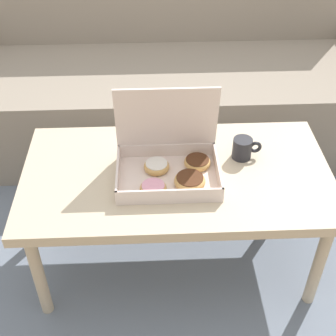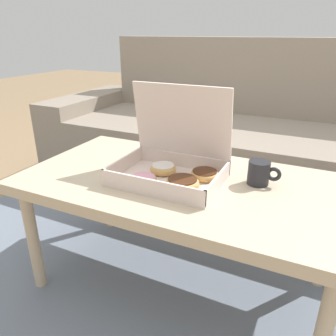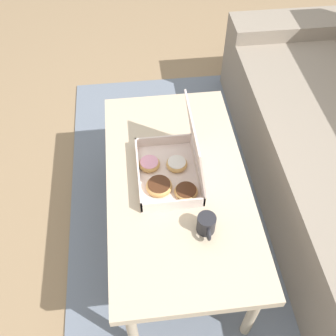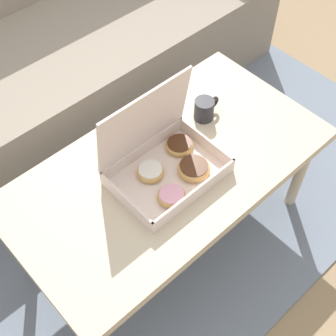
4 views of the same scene
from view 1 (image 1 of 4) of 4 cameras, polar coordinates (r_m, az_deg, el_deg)
name	(u,v)px [view 1 (image 1 of 4)]	position (r m, az deg, el deg)	size (l,w,h in m)	color
ground_plane	(174,234)	(2.13, 0.72, -8.01)	(12.00, 12.00, 0.00)	#937756
area_rug	(171,188)	(2.34, 0.31, -2.49)	(2.58, 1.96, 0.01)	slate
couch	(166,82)	(2.60, -0.26, 10.50)	(2.46, 0.88, 0.92)	gray
coffee_table	(177,181)	(1.73, 1.07, -1.65)	(1.13, 0.60, 0.48)	#C6B293
pastry_box	(171,163)	(1.65, 0.43, 0.59)	(0.36, 0.26, 0.32)	silver
coffee_mug	(243,148)	(1.77, 9.13, 2.39)	(0.11, 0.07, 0.08)	#232328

